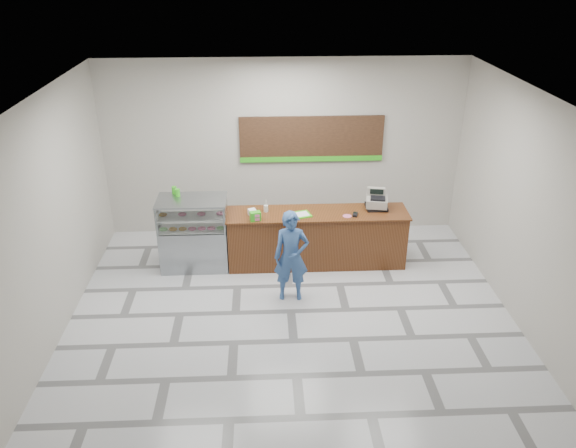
{
  "coord_description": "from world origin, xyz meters",
  "views": [
    {
      "loc": [
        -0.4,
        -7.5,
        5.26
      ],
      "look_at": [
        -0.01,
        0.9,
        1.13
      ],
      "focal_mm": 35.0,
      "sensor_mm": 36.0,
      "label": 1
    }
  ],
  "objects_px": {
    "customer": "(291,256)",
    "cash_register": "(377,201)",
    "sales_counter": "(317,238)",
    "display_case": "(194,233)",
    "serving_tray": "(299,215)"
  },
  "relations": [
    {
      "from": "serving_tray",
      "to": "customer",
      "type": "xyz_separation_m",
      "value": [
        -0.19,
        -1.02,
        -0.26
      ]
    },
    {
      "from": "sales_counter",
      "to": "serving_tray",
      "type": "bearing_deg",
      "value": -161.93
    },
    {
      "from": "display_case",
      "to": "serving_tray",
      "type": "relative_size",
      "value": 2.87
    },
    {
      "from": "serving_tray",
      "to": "customer",
      "type": "bearing_deg",
      "value": -117.63
    },
    {
      "from": "sales_counter",
      "to": "serving_tray",
      "type": "height_order",
      "value": "serving_tray"
    },
    {
      "from": "cash_register",
      "to": "serving_tray",
      "type": "distance_m",
      "value": 1.45
    },
    {
      "from": "sales_counter",
      "to": "serving_tray",
      "type": "distance_m",
      "value": 0.63
    },
    {
      "from": "serving_tray",
      "to": "display_case",
      "type": "bearing_deg",
      "value": 159.94
    },
    {
      "from": "serving_tray",
      "to": "sales_counter",
      "type": "bearing_deg",
      "value": 1.26
    },
    {
      "from": "customer",
      "to": "cash_register",
      "type": "bearing_deg",
      "value": 39.45
    },
    {
      "from": "cash_register",
      "to": "customer",
      "type": "distance_m",
      "value": 2.09
    },
    {
      "from": "sales_counter",
      "to": "display_case",
      "type": "xyz_separation_m",
      "value": [
        -2.22,
        -0.0,
        0.16
      ]
    },
    {
      "from": "sales_counter",
      "to": "customer",
      "type": "xyz_separation_m",
      "value": [
        -0.53,
        -1.13,
        0.26
      ]
    },
    {
      "from": "display_case",
      "to": "serving_tray",
      "type": "height_order",
      "value": "display_case"
    },
    {
      "from": "display_case",
      "to": "customer",
      "type": "xyz_separation_m",
      "value": [
        1.69,
        -1.13,
        0.1
      ]
    }
  ]
}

